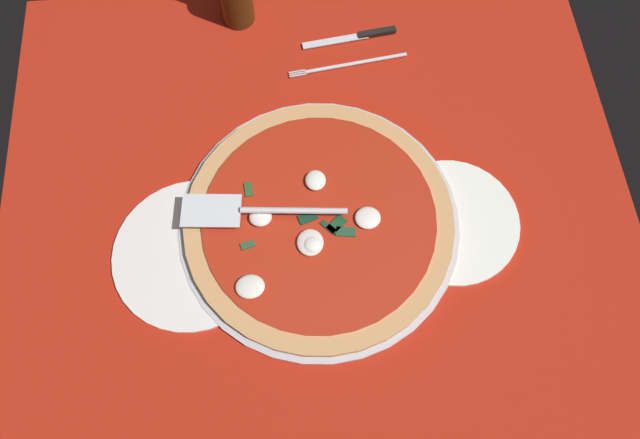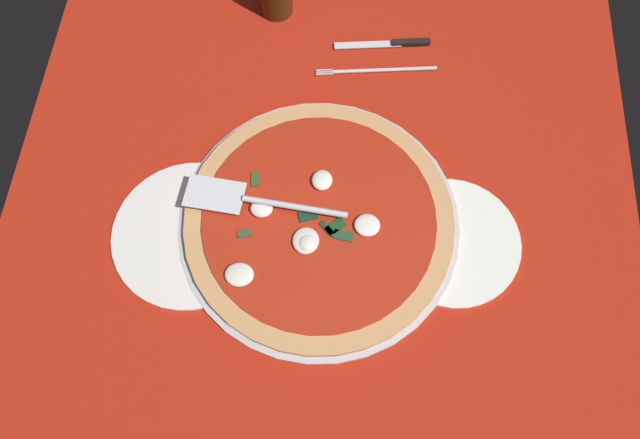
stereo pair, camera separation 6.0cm
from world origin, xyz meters
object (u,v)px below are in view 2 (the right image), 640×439
object	(u,v)px
dinner_plate_left	(452,242)
pizza	(319,220)
pizza_server	(256,201)
place_setting_near	(384,58)
dinner_plate_right	(191,234)

from	to	relation	value
dinner_plate_left	pizza	size ratio (longest dim) A/B	0.51
pizza_server	place_setting_near	distance (cm)	37.87
place_setting_near	dinner_plate_right	bearing A→B (deg)	44.29
pizza_server	place_setting_near	size ratio (longest dim) A/B	1.20
dinner_plate_left	place_setting_near	xyz separation A→B (cm)	(12.08, -35.31, -0.14)
dinner_plate_right	pizza	distance (cm)	20.78
pizza	place_setting_near	distance (cm)	35.14
dinner_plate_right	place_setting_near	world-z (taller)	place_setting_near
dinner_plate_right	dinner_plate_left	bearing A→B (deg)	-177.48
pizza	pizza_server	world-z (taller)	pizza_server
dinner_plate_left	dinner_plate_right	distance (cm)	41.85
dinner_plate_right	pizza_server	distance (cm)	12.03
dinner_plate_right	pizza	world-z (taller)	pizza
pizza	place_setting_near	xyz separation A→B (cm)	(-9.27, -33.86, -1.61)
pizza	place_setting_near	bearing A→B (deg)	-105.31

